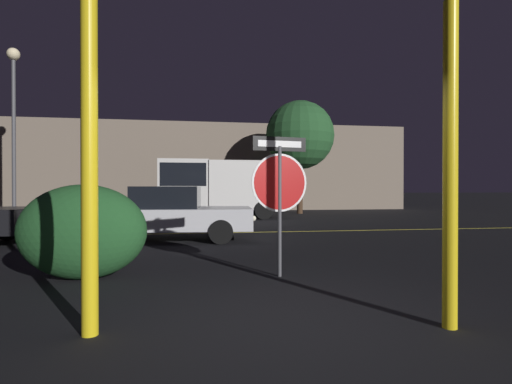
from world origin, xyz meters
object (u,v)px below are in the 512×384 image
object	(u,v)px
stop_sign	(280,181)
yellow_pole_right	(450,165)
passing_car_2	(171,213)
yellow_pole_left	(89,155)
tree_1	(300,135)
delivery_truck	(218,185)
street_lamp	(14,101)
hedge_bush_1	(83,232)

from	to	relation	value
stop_sign	yellow_pole_right	world-z (taller)	yellow_pole_right
stop_sign	passing_car_2	xyz separation A→B (m)	(-1.90, 4.81, -0.78)
yellow_pole_left	passing_car_2	size ratio (longest dim) A/B	0.76
yellow_pole_right	tree_1	distance (m)	18.23
delivery_truck	street_lamp	bearing A→B (deg)	89.18
street_lamp	tree_1	size ratio (longest dim) A/B	1.20
yellow_pole_right	passing_car_2	world-z (taller)	yellow_pole_right
tree_1	delivery_truck	bearing A→B (deg)	-150.04
street_lamp	tree_1	distance (m)	13.73
passing_car_2	street_lamp	bearing A→B (deg)	-133.50
yellow_pole_left	yellow_pole_right	xyz separation A→B (m)	(3.42, -0.35, -0.08)
hedge_bush_1	street_lamp	size ratio (longest dim) A/B	0.25
yellow_pole_left	yellow_pole_right	distance (m)	3.44
street_lamp	stop_sign	bearing A→B (deg)	-54.64
yellow_pole_right	tree_1	bearing A→B (deg)	79.30
stop_sign	passing_car_2	size ratio (longest dim) A/B	0.49
yellow_pole_right	passing_car_2	bearing A→B (deg)	112.61
hedge_bush_1	street_lamp	bearing A→B (deg)	115.92
yellow_pole_right	hedge_bush_1	xyz separation A→B (m)	(-4.11, 2.79, -0.88)
passing_car_2	tree_1	bearing A→B (deg)	152.82
yellow_pole_right	tree_1	xyz separation A→B (m)	(3.35, 17.72, 2.70)
stop_sign	delivery_truck	world-z (taller)	delivery_truck
stop_sign	delivery_truck	size ratio (longest dim) A/B	0.38
hedge_bush_1	street_lamp	xyz separation A→B (m)	(-6.00, 12.34, 4.44)
passing_car_2	street_lamp	world-z (taller)	street_lamp
delivery_truck	street_lamp	distance (m)	9.52
delivery_truck	yellow_pole_left	bearing A→B (deg)	171.49
yellow_pole_left	tree_1	size ratio (longest dim) A/B	0.54
yellow_pole_left	street_lamp	xyz separation A→B (m)	(-6.68, 14.78, 3.48)
stop_sign	yellow_pole_right	size ratio (longest dim) A/B	0.68
yellow_pole_left	yellow_pole_right	size ratio (longest dim) A/B	1.05
yellow_pole_right	yellow_pole_left	bearing A→B (deg)	174.12
passing_car_2	tree_1	distance (m)	12.73
stop_sign	street_lamp	bearing A→B (deg)	116.86
stop_sign	delivery_truck	bearing A→B (deg)	82.17
yellow_pole_left	passing_car_2	bearing A→B (deg)	86.91
delivery_truck	passing_car_2	bearing A→B (deg)	166.94
yellow_pole_left	yellow_pole_right	world-z (taller)	yellow_pole_left
hedge_bush_1	street_lamp	world-z (taller)	street_lamp
yellow_pole_left	stop_sign	bearing A→B (deg)	43.40
yellow_pole_left	street_lamp	bearing A→B (deg)	114.33
delivery_truck	tree_1	xyz separation A→B (m)	(4.64, 2.68, 2.74)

